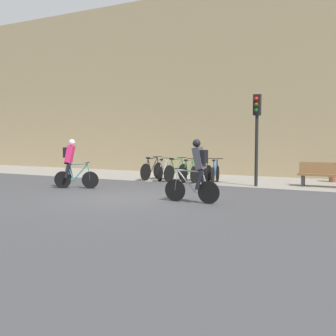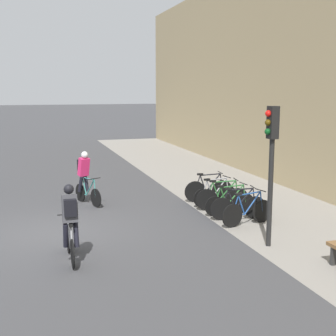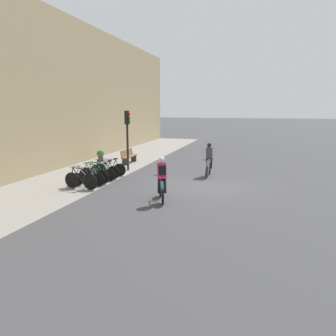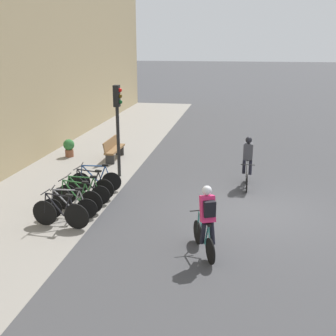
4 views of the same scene
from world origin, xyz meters
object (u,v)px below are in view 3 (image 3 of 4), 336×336
(parked_bike_1, at_px, (88,178))
(cyclist_grey, at_px, (209,158))
(parked_bike_3, at_px, (100,173))
(bench, at_px, (129,156))
(traffic_light_pole, at_px, (127,129))
(parked_bike_4, at_px, (105,171))
(parked_bike_5, at_px, (110,169))
(cyclist_pink, at_px, (162,178))
(parked_bike_0, at_px, (81,180))
(potted_plant, at_px, (100,155))
(parked_bike_2, at_px, (94,175))

(parked_bike_1, bearing_deg, cyclist_grey, -52.91)
(parked_bike_3, relative_size, bench, 0.92)
(parked_bike_1, xyz_separation_m, parked_bike_3, (1.15, -0.00, 0.00))
(traffic_light_pole, bearing_deg, cyclist_grey, -93.46)
(parked_bike_4, xyz_separation_m, parked_bike_5, (0.58, -0.00, -0.00))
(cyclist_grey, distance_m, bench, 6.14)
(cyclist_pink, xyz_separation_m, cyclist_grey, (5.31, -0.98, -0.00))
(cyclist_pink, bearing_deg, parked_bike_4, 50.71)
(parked_bike_0, relative_size, parked_bike_4, 1.00)
(cyclist_pink, bearing_deg, parked_bike_3, 55.98)
(parked_bike_3, relative_size, potted_plant, 2.14)
(cyclist_grey, bearing_deg, parked_bike_4, 112.23)
(parked_bike_1, distance_m, parked_bike_4, 1.73)
(parked_bike_3, distance_m, parked_bike_5, 1.15)
(parked_bike_0, height_order, potted_plant, parked_bike_0)
(parked_bike_1, distance_m, traffic_light_pole, 4.51)
(parked_bike_3, bearing_deg, parked_bike_5, 0.07)
(cyclist_pink, height_order, cyclist_grey, cyclist_grey)
(parked_bike_1, bearing_deg, parked_bike_2, 0.13)
(cyclist_grey, relative_size, parked_bike_2, 1.05)
(parked_bike_4, xyz_separation_m, potted_plant, (4.66, 2.64, 0.04))
(parked_bike_1, relative_size, traffic_light_pole, 0.47)
(parked_bike_1, distance_m, parked_bike_3, 1.15)
(cyclist_grey, bearing_deg, cyclist_pink, 169.60)
(cyclist_grey, bearing_deg, parked_bike_5, 106.30)
(parked_bike_5, bearing_deg, parked_bike_0, 179.97)
(bench, distance_m, potted_plant, 2.05)
(cyclist_grey, xyz_separation_m, traffic_light_pole, (0.28, 4.67, 1.40))
(parked_bike_1, bearing_deg, potted_plant, 22.45)
(parked_bike_3, bearing_deg, traffic_light_pole, -6.13)
(parked_bike_3, bearing_deg, parked_bike_0, 179.90)
(parked_bike_2, bearing_deg, parked_bike_3, -0.19)
(parked_bike_2, xyz_separation_m, parked_bike_3, (0.58, -0.00, -0.02))
(parked_bike_0, distance_m, parked_bike_2, 1.15)
(parked_bike_4, height_order, traffic_light_pole, traffic_light_pole)
(parked_bike_5, height_order, potted_plant, parked_bike_5)
(cyclist_grey, height_order, potted_plant, cyclist_grey)
(cyclist_pink, height_order, parked_bike_5, cyclist_pink)
(cyclist_pink, height_order, parked_bike_2, cyclist_pink)
(parked_bike_2, distance_m, parked_bike_5, 1.73)
(cyclist_grey, height_order, bench, cyclist_grey)
(cyclist_pink, distance_m, parked_bike_4, 5.20)
(parked_bike_2, xyz_separation_m, parked_bike_4, (1.15, -0.00, -0.01))
(parked_bike_4, relative_size, traffic_light_pole, 0.50)
(potted_plant, bearing_deg, parked_bike_5, -147.11)
(parked_bike_1, relative_size, bench, 0.88)
(parked_bike_4, bearing_deg, parked_bike_2, 179.98)
(parked_bike_2, relative_size, parked_bike_4, 1.00)
(cyclist_grey, bearing_deg, traffic_light_pole, 86.54)
(cyclist_grey, distance_m, parked_bike_1, 6.27)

